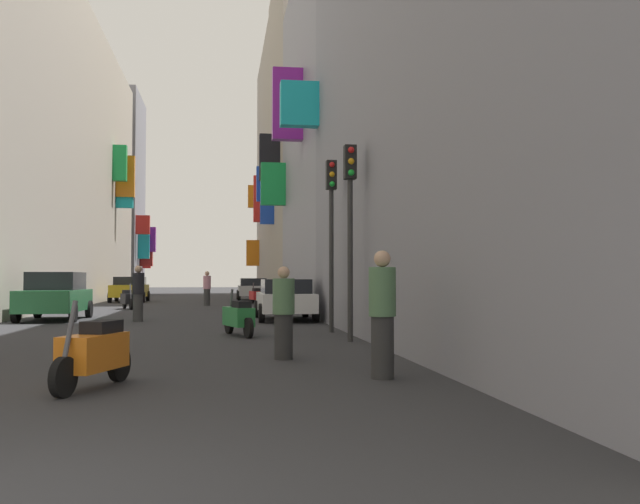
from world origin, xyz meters
TOP-DOWN VIEW (x-y plane):
  - ground_plane at (0.00, 30.00)m, footprint 140.00×140.00m
  - building_left_mid_a at (-8.00, 30.79)m, footprint 7.19×39.21m
  - building_left_mid_c at (-7.97, 56.14)m, footprint 7.31×7.71m
  - building_right_mid_a at (7.99, 25.95)m, footprint 7.24×13.13m
  - building_right_mid_b at (7.98, 38.40)m, footprint 7.14×11.76m
  - building_right_mid_c at (8.00, 52.14)m, footprint 7.14×15.72m
  - parked_car_white at (3.91, 18.98)m, footprint 1.88×4.20m
  - parked_car_green at (-3.65, 20.07)m, footprint 1.90×3.98m
  - parked_car_silver at (3.77, 40.00)m, footprint 1.96×4.14m
  - parked_car_yellow at (-3.47, 37.62)m, footprint 2.01×3.93m
  - scooter_black at (-2.33, 27.97)m, footprint 0.79×1.88m
  - scooter_orange at (0.23, 5.00)m, footprint 0.78×1.74m
  - scooter_green at (2.24, 12.80)m, footprint 0.77×1.92m
  - scooter_silver at (3.96, 30.13)m, footprint 0.64×1.81m
  - scooter_red at (3.60, 33.03)m, footprint 0.63×1.82m
  - pedestrian_crossing at (2.89, 7.84)m, footprint 0.46×0.46m
  - pedestrian_near_left at (-0.83, 18.87)m, footprint 0.42×0.42m
  - pedestrian_near_right at (4.05, 5.36)m, footprint 0.48×0.48m
  - pedestrian_mid_street at (1.10, 31.40)m, footprint 0.41×0.41m
  - traffic_light_near_corner at (4.62, 13.59)m, footprint 0.26×0.34m
  - traffic_light_far_corner at (4.63, 10.93)m, footprint 0.26×0.34m

SIDE VIEW (x-z plane):
  - ground_plane at x=0.00m, z-range 0.00..0.00m
  - scooter_orange at x=0.23m, z-range -0.10..1.03m
  - scooter_silver at x=3.96m, z-range -0.10..1.03m
  - scooter_red at x=3.60m, z-range -0.10..1.03m
  - scooter_black at x=-2.33m, z-range -0.10..1.03m
  - scooter_green at x=2.24m, z-range -0.10..1.03m
  - parked_car_white at x=3.91m, z-range 0.05..1.40m
  - parked_car_silver at x=3.77m, z-range 0.05..1.41m
  - parked_car_yellow at x=-3.47m, z-range 0.04..1.50m
  - pedestrian_crossing at x=2.89m, z-range -0.01..1.59m
  - parked_car_green at x=-3.65m, z-range 0.02..1.61m
  - pedestrian_mid_street at x=1.10m, z-range 0.00..1.73m
  - pedestrian_near_right at x=4.05m, z-range 0.00..1.79m
  - pedestrian_near_left at x=-0.83m, z-range 0.00..1.80m
  - traffic_light_far_corner at x=4.63m, z-range 0.78..5.11m
  - traffic_light_near_corner at x=4.62m, z-range 0.79..5.23m
  - building_right_mid_a at x=7.99m, z-range 0.00..15.03m
  - building_left_mid_a at x=-8.00m, z-range 0.00..15.54m
  - building_left_mid_c at x=-7.97m, z-range -0.03..16.69m
  - building_right_mid_c at x=8.00m, z-range -0.01..19.76m
  - building_right_mid_b at x=7.98m, z-range -0.01..20.18m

